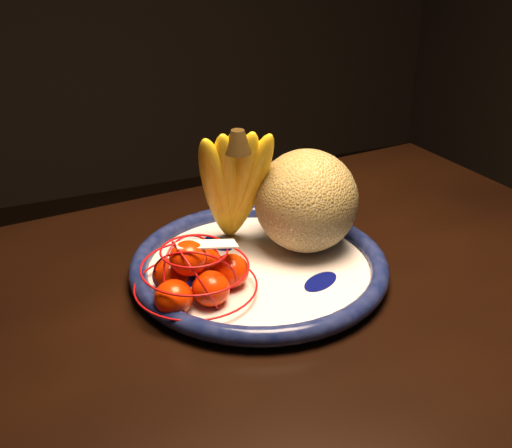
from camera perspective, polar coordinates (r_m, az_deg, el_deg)
name	(u,v)px	position (r m, az deg, el deg)	size (l,w,h in m)	color
dining_table	(142,443)	(0.73, -10.13, -18.60)	(1.51, 0.99, 0.72)	black
fruit_bowl	(259,266)	(0.83, 0.27, -3.79)	(0.33, 0.33, 0.03)	white
cantaloupe	(306,201)	(0.85, 4.50, 2.06)	(0.14, 0.14, 0.14)	olive
banana_bunch	(233,182)	(0.83, -2.05, 3.79)	(0.13, 0.12, 0.19)	yellow
mandarin_bag	(196,275)	(0.76, -5.33, -4.53)	(0.18, 0.18, 0.09)	#FF2A03
price_tag	(206,244)	(0.75, -4.44, -1.81)	(0.07, 0.03, 0.00)	white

